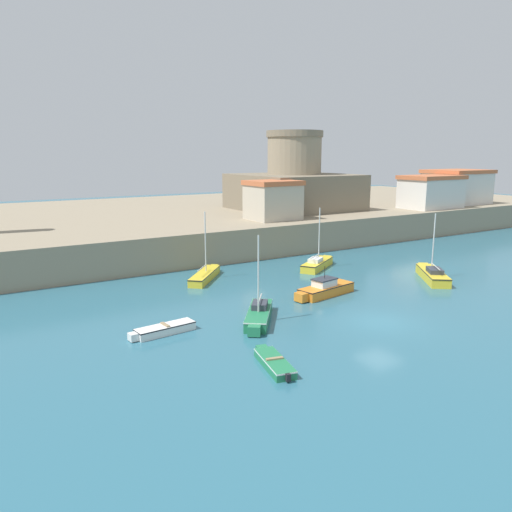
{
  "coord_description": "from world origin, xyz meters",
  "views": [
    {
      "loc": [
        -22.06,
        -21.02,
        10.26
      ],
      "look_at": [
        -1.01,
        13.02,
        2.0
      ],
      "focal_mm": 35.0,
      "sensor_mm": 36.0,
      "label": 1
    }
  ],
  "objects_px": {
    "sailboat_green_2": "(259,314)",
    "dinghy_green_5": "(274,362)",
    "dinghy_white_3": "(164,329)",
    "harbor_shed_far_end": "(273,200)",
    "sailboat_yellow_0": "(317,263)",
    "sailboat_yellow_1": "(432,274)",
    "harbor_shed_near_wharf": "(457,187)",
    "harbor_shed_mid_row": "(431,192)",
    "fortress": "(294,184)",
    "motorboat_orange_6": "(325,289)",
    "sailboat_yellow_4": "(205,275)"
  },
  "relations": [
    {
      "from": "sailboat_green_2",
      "to": "dinghy_green_5",
      "type": "height_order",
      "value": "sailboat_green_2"
    },
    {
      "from": "dinghy_white_3",
      "to": "harbor_shed_far_end",
      "type": "bearing_deg",
      "value": 43.27
    },
    {
      "from": "sailboat_yellow_0",
      "to": "sailboat_yellow_1",
      "type": "relative_size",
      "value": 0.95
    },
    {
      "from": "sailboat_yellow_0",
      "to": "harbor_shed_near_wharf",
      "type": "distance_m",
      "value": 36.22
    },
    {
      "from": "sailboat_yellow_0",
      "to": "harbor_shed_mid_row",
      "type": "height_order",
      "value": "harbor_shed_mid_row"
    },
    {
      "from": "sailboat_yellow_1",
      "to": "dinghy_green_5",
      "type": "height_order",
      "value": "sailboat_yellow_1"
    },
    {
      "from": "sailboat_yellow_1",
      "to": "dinghy_white_3",
      "type": "distance_m",
      "value": 23.61
    },
    {
      "from": "dinghy_white_3",
      "to": "fortress",
      "type": "height_order",
      "value": "fortress"
    },
    {
      "from": "motorboat_orange_6",
      "to": "sailboat_green_2",
      "type": "bearing_deg",
      "value": -162.41
    },
    {
      "from": "sailboat_yellow_1",
      "to": "sailboat_green_2",
      "type": "distance_m",
      "value": 17.75
    },
    {
      "from": "sailboat_green_2",
      "to": "harbor_shed_near_wharf",
      "type": "height_order",
      "value": "harbor_shed_near_wharf"
    },
    {
      "from": "motorboat_orange_6",
      "to": "fortress",
      "type": "height_order",
      "value": "fortress"
    },
    {
      "from": "sailboat_yellow_1",
      "to": "harbor_shed_near_wharf",
      "type": "relative_size",
      "value": 0.68
    },
    {
      "from": "sailboat_yellow_0",
      "to": "dinghy_green_5",
      "type": "xyz_separation_m",
      "value": [
        -15.25,
        -15.71,
        -0.21
      ]
    },
    {
      "from": "sailboat_yellow_4",
      "to": "fortress",
      "type": "height_order",
      "value": "fortress"
    },
    {
      "from": "motorboat_orange_6",
      "to": "fortress",
      "type": "distance_m",
      "value": 29.69
    },
    {
      "from": "dinghy_green_5",
      "to": "harbor_shed_mid_row",
      "type": "relative_size",
      "value": 0.49
    },
    {
      "from": "dinghy_white_3",
      "to": "fortress",
      "type": "bearing_deg",
      "value": 42.85
    },
    {
      "from": "sailboat_yellow_0",
      "to": "motorboat_orange_6",
      "type": "distance_m",
      "value": 8.85
    },
    {
      "from": "sailboat_yellow_1",
      "to": "fortress",
      "type": "xyz_separation_m",
      "value": [
        4.59,
        25.88,
        5.93
      ]
    },
    {
      "from": "sailboat_yellow_1",
      "to": "harbor_shed_far_end",
      "type": "relative_size",
      "value": 1.1
    },
    {
      "from": "dinghy_green_5",
      "to": "harbor_shed_near_wharf",
      "type": "distance_m",
      "value": 56.43
    },
    {
      "from": "sailboat_green_2",
      "to": "harbor_shed_mid_row",
      "type": "xyz_separation_m",
      "value": [
        38.3,
        18.61,
        4.91
      ]
    },
    {
      "from": "fortress",
      "to": "harbor_shed_mid_row",
      "type": "distance_m",
      "value": 18.15
    },
    {
      "from": "dinghy_white_3",
      "to": "sailboat_yellow_4",
      "type": "bearing_deg",
      "value": 53.21
    },
    {
      "from": "harbor_shed_near_wharf",
      "to": "sailboat_yellow_1",
      "type": "bearing_deg",
      "value": -145.74
    },
    {
      "from": "sailboat_green_2",
      "to": "harbor_shed_mid_row",
      "type": "height_order",
      "value": "harbor_shed_mid_row"
    },
    {
      "from": "sailboat_yellow_1",
      "to": "sailboat_yellow_4",
      "type": "height_order",
      "value": "sailboat_yellow_4"
    },
    {
      "from": "fortress",
      "to": "harbor_shed_mid_row",
      "type": "relative_size",
      "value": 1.68
    },
    {
      "from": "dinghy_green_5",
      "to": "harbor_shed_mid_row",
      "type": "xyz_separation_m",
      "value": [
        41.31,
        24.81,
        5.1
      ]
    },
    {
      "from": "sailboat_yellow_1",
      "to": "harbor_shed_mid_row",
      "type": "height_order",
      "value": "harbor_shed_mid_row"
    },
    {
      "from": "dinghy_white_3",
      "to": "harbor_shed_far_end",
      "type": "relative_size",
      "value": 0.77
    },
    {
      "from": "dinghy_white_3",
      "to": "sailboat_yellow_0",
      "type": "bearing_deg",
      "value": 25.24
    },
    {
      "from": "dinghy_green_5",
      "to": "fortress",
      "type": "height_order",
      "value": "fortress"
    },
    {
      "from": "sailboat_yellow_0",
      "to": "sailboat_yellow_1",
      "type": "distance_m",
      "value": 9.92
    },
    {
      "from": "dinghy_white_3",
      "to": "dinghy_green_5",
      "type": "bearing_deg",
      "value": -67.98
    },
    {
      "from": "sailboat_green_2",
      "to": "sailboat_yellow_4",
      "type": "bearing_deg",
      "value": 81.17
    },
    {
      "from": "sailboat_green_2",
      "to": "dinghy_white_3",
      "type": "xyz_separation_m",
      "value": [
        -5.9,
        0.95,
        -0.16
      ]
    },
    {
      "from": "sailboat_yellow_0",
      "to": "harbor_shed_near_wharf",
      "type": "relative_size",
      "value": 0.65
    },
    {
      "from": "sailboat_yellow_0",
      "to": "sailboat_green_2",
      "type": "distance_m",
      "value": 15.5
    },
    {
      "from": "harbor_shed_far_end",
      "to": "harbor_shed_mid_row",
      "type": "bearing_deg",
      "value": -3.23
    },
    {
      "from": "dinghy_green_5",
      "to": "harbor_shed_mid_row",
      "type": "bearing_deg",
      "value": 30.99
    },
    {
      "from": "sailboat_yellow_4",
      "to": "fortress",
      "type": "distance_m",
      "value": 26.71
    },
    {
      "from": "sailboat_yellow_1",
      "to": "harbor_shed_near_wharf",
      "type": "bearing_deg",
      "value": 34.26
    },
    {
      "from": "fortress",
      "to": "dinghy_green_5",
      "type": "bearing_deg",
      "value": -127.22
    },
    {
      "from": "sailboat_green_2",
      "to": "sailboat_yellow_4",
      "type": "height_order",
      "value": "sailboat_yellow_4"
    },
    {
      "from": "fortress",
      "to": "harbor_shed_far_end",
      "type": "distance_m",
      "value": 10.78
    },
    {
      "from": "dinghy_green_5",
      "to": "harbor_shed_far_end",
      "type": "relative_size",
      "value": 0.75
    },
    {
      "from": "motorboat_orange_6",
      "to": "fortress",
      "type": "relative_size",
      "value": 0.4
    },
    {
      "from": "harbor_shed_near_wharf",
      "to": "harbor_shed_far_end",
      "type": "relative_size",
      "value": 1.61
    }
  ]
}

